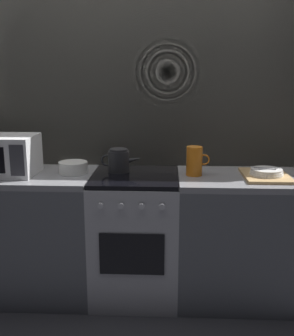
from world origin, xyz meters
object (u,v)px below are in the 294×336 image
(kettle, at_px, (119,161))
(microwave, at_px, (2,155))
(mixing_bowl, at_px, (73,167))
(pitcher, at_px, (195,161))
(stove_unit, at_px, (135,236))
(dish_pile, at_px, (266,174))

(kettle, bearing_deg, microwave, -172.60)
(mixing_bowl, distance_m, pitcher, 0.85)
(kettle, bearing_deg, stove_unit, -35.63)
(stove_unit, distance_m, dish_pile, 1.01)
(stove_unit, bearing_deg, microwave, -178.95)
(microwave, distance_m, pitcher, 1.33)
(dish_pile, bearing_deg, microwave, 179.79)
(kettle, relative_size, dish_pile, 0.71)
(kettle, relative_size, mixing_bowl, 1.42)
(stove_unit, xyz_separation_m, kettle, (-0.12, 0.09, 0.53))
(kettle, height_order, mixing_bowl, kettle)
(mixing_bowl, bearing_deg, dish_pile, -2.58)
(pitcher, bearing_deg, stove_unit, -178.11)
(microwave, distance_m, mixing_bowl, 0.49)
(microwave, distance_m, kettle, 0.80)
(stove_unit, height_order, pitcher, pitcher)
(mixing_bowl, xyz_separation_m, pitcher, (0.85, -0.02, 0.06))
(dish_pile, bearing_deg, mixing_bowl, 177.42)
(microwave, bearing_deg, kettle, 7.40)
(pitcher, height_order, dish_pile, pitcher)
(microwave, bearing_deg, pitcher, 1.31)
(microwave, distance_m, dish_pile, 1.81)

